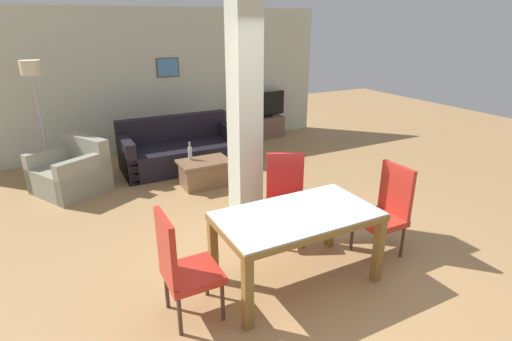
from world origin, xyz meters
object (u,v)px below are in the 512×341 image
at_px(dining_chair_head_right, 386,208).
at_px(sofa, 180,151).
at_px(dining_chair_head_left, 182,265).
at_px(tv_screen, 263,105).
at_px(armchair, 72,173).
at_px(coffee_table, 204,173).
at_px(bottle, 190,153).
at_px(tv_stand, 262,127).
at_px(floor_lamp, 33,80).
at_px(dining_table, 297,228).
at_px(dining_chair_far_right, 286,195).

xyz_separation_m(dining_chair_head_right, sofa, (-1.15, 3.75, -0.24)).
distance_m(dining_chair_head_left, tv_screen, 5.85).
bearing_deg(sofa, armchair, 8.42).
height_order(coffee_table, bottle, bottle).
height_order(bottle, tv_screen, tv_screen).
distance_m(dining_chair_head_left, dining_chair_head_right, 2.31).
bearing_deg(bottle, tv_stand, 39.18).
relative_size(dining_chair_head_left, bottle, 3.57).
relative_size(dining_chair_head_left, floor_lamp, 0.54).
bearing_deg(coffee_table, armchair, 158.00).
distance_m(dining_chair_head_left, bottle, 3.07).
relative_size(dining_chair_head_right, sofa, 0.51).
height_order(sofa, tv_screen, tv_screen).
bearing_deg(tv_stand, dining_chair_head_left, -125.28).
height_order(tv_stand, tv_screen, tv_screen).
height_order(dining_table, sofa, sofa).
xyz_separation_m(dining_chair_head_left, dining_chair_head_right, (2.31, 0.00, 0.00)).
xyz_separation_m(bottle, floor_lamp, (-1.97, 1.47, 1.06)).
distance_m(dining_table, dining_chair_head_right, 1.17).
relative_size(dining_chair_far_right, coffee_table, 1.29).
bearing_deg(dining_chair_head_right, dining_chair_head_left, 90.00).
relative_size(tv_screen, floor_lamp, 0.59).
xyz_separation_m(dining_chair_far_right, coffee_table, (-0.29, 1.93, -0.32)).
distance_m(dining_chair_head_right, floor_lamp, 5.52).
height_order(dining_chair_far_right, bottle, dining_chair_far_right).
bearing_deg(dining_chair_far_right, coffee_table, -56.14).
height_order(dining_table, dining_chair_head_left, dining_chair_head_left).
relative_size(dining_table, sofa, 0.77).
bearing_deg(dining_chair_far_right, dining_chair_head_right, 159.15).
distance_m(sofa, floor_lamp, 2.52).
relative_size(armchair, coffee_table, 1.56).
xyz_separation_m(dining_chair_head_left, tv_stand, (3.38, 4.77, -0.30)).
bearing_deg(armchair, coffee_table, -140.24).
bearing_deg(dining_table, dining_chair_head_right, 0.00).
bearing_deg(dining_chair_head_right, sofa, 16.98).
bearing_deg(floor_lamp, coffee_table, -37.05).
height_order(dining_chair_head_left, dining_chair_far_right, same).
bearing_deg(tv_stand, dining_table, -115.09).
xyz_separation_m(sofa, tv_screen, (2.22, 1.02, 0.43)).
height_order(dining_chair_far_right, tv_screen, dining_chair_far_right).
relative_size(dining_chair_head_left, tv_screen, 0.91).
xyz_separation_m(dining_chair_head_right, coffee_table, (-1.08, 2.74, -0.32)).
xyz_separation_m(armchair, coffee_table, (1.85, -0.75, -0.07)).
height_order(dining_table, floor_lamp, floor_lamp).
bearing_deg(sofa, floor_lamp, -16.29).
distance_m(dining_table, floor_lamp, 4.92).
bearing_deg(dining_table, bottle, 91.61).
bearing_deg(floor_lamp, dining_chair_head_right, -53.56).
bearing_deg(bottle, tv_screen, 39.18).
height_order(armchair, tv_screen, tv_screen).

